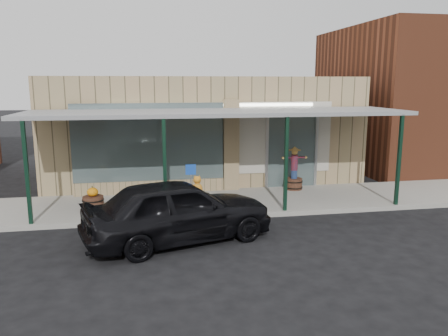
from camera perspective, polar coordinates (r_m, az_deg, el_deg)
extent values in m
plane|color=black|center=(11.13, 2.42, -9.85)|extent=(120.00, 120.00, 0.00)
cube|color=gray|center=(14.47, -0.69, -4.57)|extent=(40.00, 3.20, 0.15)
cube|color=#8E7C57|center=(18.58, -3.05, 5.25)|extent=(12.00, 6.00, 4.20)
cube|color=#4A595A|center=(15.33, -9.76, 3.13)|extent=(5.20, 0.06, 2.80)
cube|color=#4A595A|center=(16.40, 8.78, 2.25)|extent=(1.80, 0.06, 2.80)
cube|color=#8E7C57|center=(15.70, 0.92, 2.73)|extent=(0.55, 0.30, 3.40)
cube|color=#8E7C57|center=(15.67, -9.58, -2.47)|extent=(5.20, 0.30, 0.50)
cube|color=#B4AD9F|center=(15.61, -1.66, 3.79)|extent=(9.00, 0.02, 2.60)
cube|color=white|center=(15.47, -1.67, 8.19)|extent=(7.50, 0.03, 0.10)
cube|color=gray|center=(13.96, -0.72, 7.27)|extent=(12.00, 3.00, 0.12)
cube|color=black|center=(12.93, -24.34, -0.73)|extent=(0.10, 0.10, 2.95)
cube|color=black|center=(12.54, -7.74, -0.18)|extent=(0.10, 0.10, 2.95)
cube|color=black|center=(13.18, 8.09, 0.36)|extent=(0.10, 0.10, 2.95)
cube|color=black|center=(14.75, 21.88, 0.81)|extent=(0.10, 0.10, 2.95)
cylinder|color=#523121|center=(16.14, 9.09, -2.04)|extent=(0.78, 0.78, 0.41)
cylinder|color=navy|center=(16.07, 9.13, -0.80)|extent=(0.28, 0.28, 0.30)
cylinder|color=maroon|center=(15.99, 9.18, 0.71)|extent=(0.31, 0.31, 0.56)
sphere|color=tan|center=(15.92, 9.22, 2.08)|extent=(0.22, 0.22, 0.22)
cone|color=tan|center=(15.90, 9.24, 2.55)|extent=(0.37, 0.37, 0.14)
cylinder|color=#523121|center=(13.97, -16.71, -4.41)|extent=(0.80, 0.80, 0.42)
ellipsoid|color=orange|center=(13.88, -16.79, -3.03)|extent=(0.34, 0.34, 0.27)
cylinder|color=#4C471E|center=(13.85, -16.83, -2.40)|extent=(0.04, 0.04, 0.06)
cylinder|color=gray|center=(13.01, -4.32, -3.38)|extent=(0.04, 0.04, 1.17)
cube|color=#1746B1|center=(12.85, -4.37, -0.20)|extent=(0.30, 0.03, 0.30)
imported|color=black|center=(11.11, -5.97, -5.51)|extent=(5.12, 3.20, 1.63)
ellipsoid|color=#C68323|center=(11.83, -3.49, -2.83)|extent=(0.29, 0.24, 0.37)
sphere|color=#C68323|center=(11.81, -3.53, -1.58)|extent=(0.21, 0.21, 0.21)
cylinder|color=#166625|center=(11.80, -3.50, -2.14)|extent=(0.14, 0.14, 0.02)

